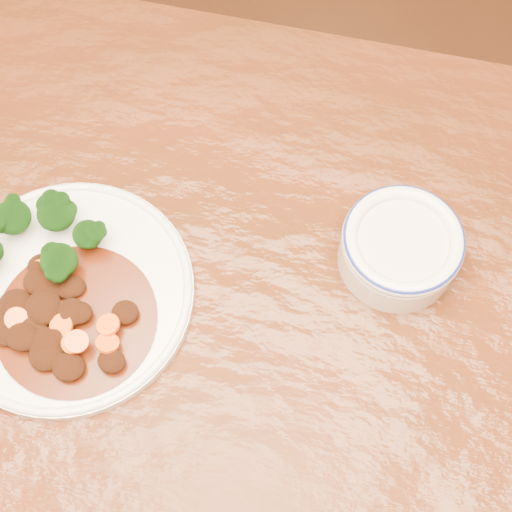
# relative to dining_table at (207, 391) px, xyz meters

# --- Properties ---
(ground) EXTENTS (4.00, 4.00, 0.00)m
(ground) POSITION_rel_dining_table_xyz_m (-0.00, 0.00, -0.67)
(ground) COLOR #411F10
(ground) RESTS_ON ground
(dining_table) EXTENTS (1.53, 0.95, 0.75)m
(dining_table) POSITION_rel_dining_table_xyz_m (0.00, 0.00, 0.00)
(dining_table) COLOR #521F0E
(dining_table) RESTS_ON ground
(dinner_plate) EXTENTS (0.26, 0.26, 0.02)m
(dinner_plate) POSITION_rel_dining_table_xyz_m (-0.15, 0.04, 0.09)
(dinner_plate) COLOR silver
(dinner_plate) RESTS_ON dining_table
(broccoli_florets) EXTENTS (0.13, 0.10, 0.04)m
(broccoli_florets) POSITION_rel_dining_table_xyz_m (-0.20, 0.08, 0.12)
(broccoli_florets) COLOR #739C51
(broccoli_florets) RESTS_ON dinner_plate
(mince_stew) EXTENTS (0.16, 0.16, 0.03)m
(mince_stew) POSITION_rel_dining_table_xyz_m (-0.15, 0.01, 0.10)
(mince_stew) COLOR #4C1A08
(mince_stew) RESTS_ON dinner_plate
(dip_bowl) EXTENTS (0.12, 0.12, 0.06)m
(dip_bowl) POSITION_rel_dining_table_xyz_m (0.16, 0.17, 0.11)
(dip_bowl) COLOR silver
(dip_bowl) RESTS_ON dining_table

